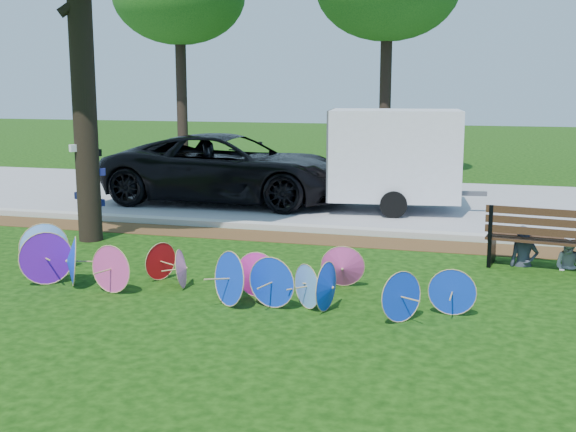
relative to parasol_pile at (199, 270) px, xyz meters
name	(u,v)px	position (x,y,z in m)	size (l,w,h in m)	color
ground	(211,307)	(0.38, -0.51, -0.34)	(90.00, 90.00, 0.00)	black
mulch_strip	(298,238)	(0.38, 3.99, -0.34)	(90.00, 1.00, 0.01)	#472D16
curb	(307,228)	(0.38, 4.69, -0.28)	(90.00, 0.30, 0.12)	#B7B5AD
street	(347,200)	(0.38, 8.84, -0.34)	(90.00, 8.00, 0.01)	gray
parasol_pile	(199,270)	(0.00, 0.00, 0.00)	(6.92, 1.70, 0.79)	#E04097
black_van	(229,169)	(-2.36, 7.64, 0.50)	(2.82, 6.11, 1.70)	black
cargo_trailer	(395,154)	(1.74, 7.53, 0.97)	(2.91, 1.84, 2.64)	silver
park_bench	(548,238)	(4.81, 2.86, 0.16)	(1.93, 0.73, 1.01)	black
person_left	(526,228)	(4.46, 2.91, 0.29)	(0.46, 0.30, 1.27)	#3B4050
person_right	(571,238)	(5.16, 2.91, 0.16)	(0.49, 0.38, 1.00)	silver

